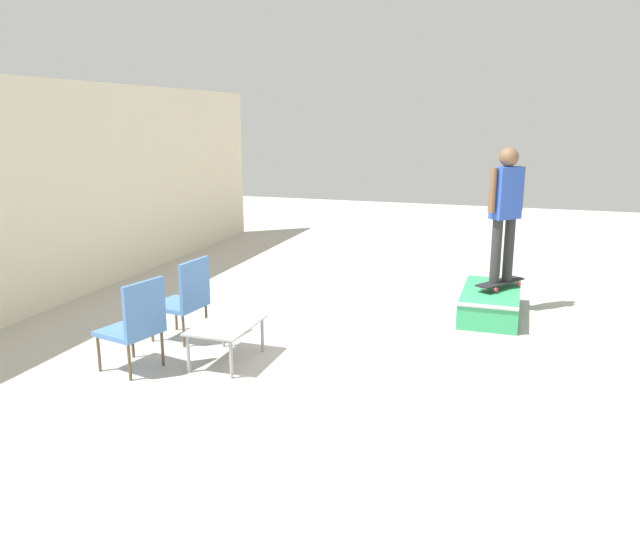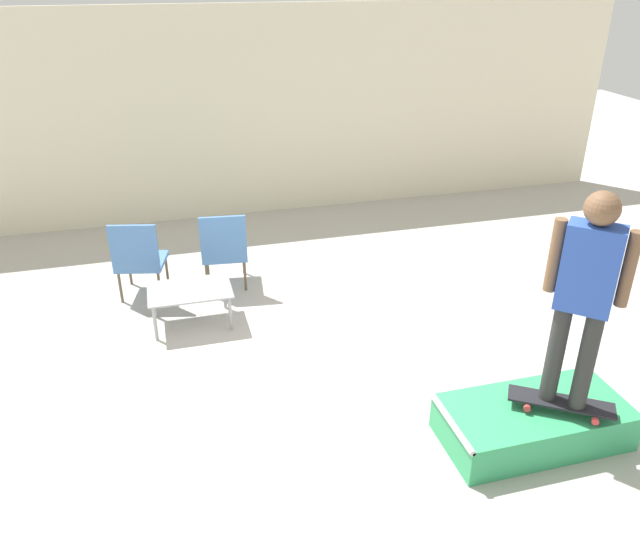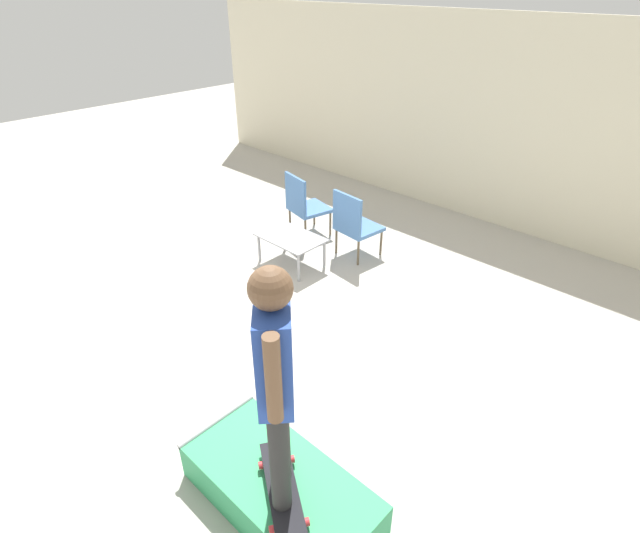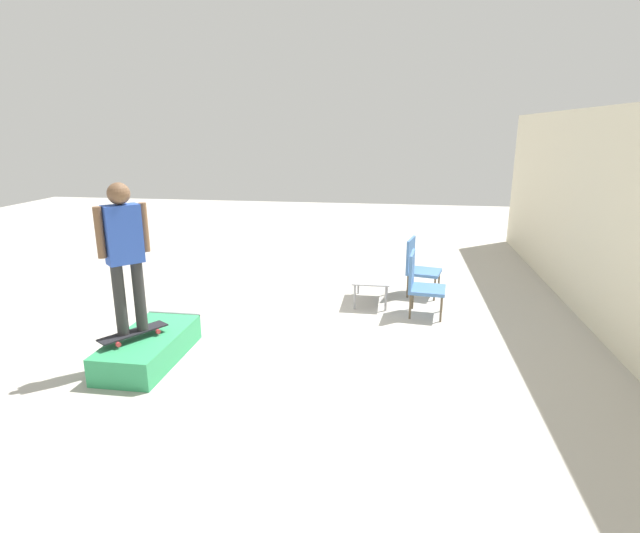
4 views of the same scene
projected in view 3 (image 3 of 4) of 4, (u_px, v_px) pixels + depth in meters
ground_plane at (250, 352)px, 5.21m from camera, size 24.00×24.00×0.00m
house_wall_back at (487, 123)px, 7.39m from camera, size 12.00×0.06×3.00m
skate_ramp_box at (280, 489)px, 3.64m from camera, size 1.50×0.72×0.35m
skateboard_on_ramp at (282, 489)px, 3.36m from camera, size 0.78×0.60×0.07m
person_skater at (275, 375)px, 2.84m from camera, size 0.44×0.42×1.72m
coffee_table at (291, 240)px, 6.61m from camera, size 0.86×0.58×0.42m
patio_chair_left at (304, 203)px, 7.30m from camera, size 0.62×0.62×0.95m
patio_chair_right at (354, 223)px, 6.73m from camera, size 0.57×0.57×0.95m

